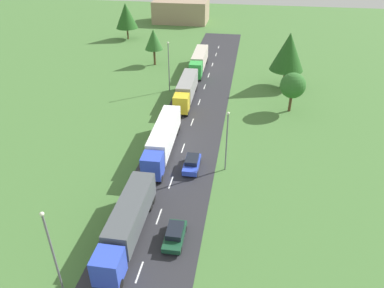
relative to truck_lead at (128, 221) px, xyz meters
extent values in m
cube|color=#2B2B30|center=(2.22, 10.00, -2.07)|extent=(10.00, 140.00, 0.06)
cube|color=white|center=(2.22, -4.06, -2.03)|extent=(0.16, 2.40, 0.01)
cube|color=white|center=(2.22, 3.32, -2.03)|extent=(0.16, 2.40, 0.01)
cube|color=white|center=(2.22, 9.39, -2.03)|extent=(0.16, 2.40, 0.01)
cube|color=white|center=(2.22, 17.37, -2.03)|extent=(0.16, 2.40, 0.01)
cube|color=white|center=(2.22, 25.30, -2.03)|extent=(0.16, 2.40, 0.01)
cube|color=white|center=(2.22, 32.96, -2.03)|extent=(0.16, 2.40, 0.01)
cube|color=white|center=(2.22, 40.00, -2.03)|extent=(0.16, 2.40, 0.01)
cube|color=white|center=(2.22, 46.32, -2.03)|extent=(0.16, 2.40, 0.01)
cube|color=white|center=(2.22, 53.14, -2.03)|extent=(0.16, 2.40, 0.01)
cube|color=white|center=(2.22, 60.59, -2.03)|extent=(0.16, 2.40, 0.01)
cube|color=white|center=(2.22, 66.77, -2.03)|extent=(0.16, 2.40, 0.01)
cube|color=blue|center=(0.03, -5.37, -0.18)|extent=(2.45, 2.44, 2.71)
cube|color=black|center=(0.03, -6.53, 0.30)|extent=(2.10, 0.11, 1.19)
cube|color=#4C5156|center=(-0.01, 1.21, 0.13)|extent=(2.55, 10.04, 2.74)
cube|color=black|center=(-0.01, 1.21, -1.44)|extent=(0.95, 9.53, 0.24)
cylinder|color=black|center=(1.08, -5.97, -1.54)|extent=(0.36, 1.00, 1.00)
cylinder|color=black|center=(-1.02, -5.98, -1.54)|extent=(0.36, 1.00, 1.00)
cylinder|color=black|center=(1.03, 4.22, -1.54)|extent=(0.36, 1.00, 1.00)
cylinder|color=black|center=(-1.07, 4.21, -1.54)|extent=(0.36, 1.00, 1.00)
cylinder|color=black|center=(1.02, 5.42, -1.54)|extent=(0.36, 1.00, 1.00)
cylinder|color=black|center=(-1.08, 5.41, -1.54)|extent=(0.36, 1.00, 1.00)
cube|color=blue|center=(-0.07, 9.80, -0.10)|extent=(2.51, 2.52, 2.88)
cube|color=black|center=(-0.04, 8.64, 0.42)|extent=(2.10, 0.16, 1.27)
cube|color=white|center=(-0.30, 17.28, 0.19)|extent=(2.85, 11.90, 2.86)
cube|color=black|center=(-0.30, 17.28, -1.44)|extent=(1.24, 11.26, 0.24)
cylinder|color=black|center=(0.99, 9.22, -1.54)|extent=(0.38, 1.01, 1.00)
cylinder|color=black|center=(-1.10, 9.16, -1.54)|extent=(0.38, 1.01, 1.00)
cylinder|color=black|center=(0.65, 20.86, -1.54)|extent=(0.38, 1.01, 1.00)
cylinder|color=black|center=(-1.45, 20.80, -1.54)|extent=(0.38, 1.01, 1.00)
cylinder|color=black|center=(0.60, 22.28, -1.54)|extent=(0.38, 1.01, 1.00)
cylinder|color=black|center=(-1.50, 22.22, -1.54)|extent=(0.38, 1.01, 1.00)
cube|color=yellow|center=(0.00, 27.85, -0.13)|extent=(2.50, 2.60, 2.81)
cube|color=black|center=(0.03, 26.64, 0.37)|extent=(2.10, 0.15, 1.24)
cube|color=gray|center=(-0.16, 34.47, 0.23)|extent=(2.74, 10.06, 2.93)
cube|color=black|center=(-0.16, 34.47, -1.44)|extent=(1.13, 9.53, 0.24)
cylinder|color=black|center=(1.07, 27.24, -1.54)|extent=(0.37, 1.01, 1.00)
cylinder|color=black|center=(-1.03, 27.19, -1.54)|extent=(0.37, 1.01, 1.00)
cylinder|color=black|center=(0.82, 37.50, -1.54)|extent=(0.37, 1.01, 1.00)
cylinder|color=black|center=(-1.28, 37.45, -1.54)|extent=(0.37, 1.01, 1.00)
cylinder|color=black|center=(0.79, 38.70, -1.54)|extent=(0.37, 1.01, 1.00)
cylinder|color=black|center=(-1.31, 38.65, -1.54)|extent=(0.37, 1.01, 1.00)
cube|color=green|center=(-0.09, 43.61, -0.08)|extent=(2.51, 2.78, 2.93)
cube|color=black|center=(-0.06, 42.31, 0.45)|extent=(2.10, 0.15, 1.29)
cube|color=beige|center=(-0.27, 50.59, 0.17)|extent=(2.77, 10.59, 2.81)
cube|color=black|center=(-0.27, 50.59, -1.44)|extent=(1.16, 10.02, 0.24)
cylinder|color=black|center=(0.98, 42.96, -1.54)|extent=(0.38, 1.01, 1.00)
cylinder|color=black|center=(-1.12, 42.91, -1.54)|extent=(0.38, 1.01, 1.00)
cylinder|color=black|center=(0.70, 53.77, -1.54)|extent=(0.38, 1.01, 1.00)
cylinder|color=black|center=(-1.40, 53.72, -1.54)|extent=(0.38, 1.01, 1.00)
cylinder|color=black|center=(0.67, 55.03, -1.54)|extent=(0.38, 1.01, 1.00)
cylinder|color=black|center=(-1.43, 54.98, -1.54)|extent=(0.38, 1.01, 1.00)
cube|color=#19472D|center=(4.60, 0.20, -1.44)|extent=(1.91, 4.16, 0.55)
cube|color=black|center=(4.60, 0.41, -0.87)|extent=(1.58, 2.34, 0.60)
cylinder|color=black|center=(5.45, -1.19, -1.72)|extent=(0.23, 0.64, 0.64)
cylinder|color=black|center=(3.81, -1.22, -1.72)|extent=(0.23, 0.64, 0.64)
cylinder|color=black|center=(5.39, 1.62, -1.72)|extent=(0.23, 0.64, 0.64)
cylinder|color=black|center=(3.76, 1.59, -1.72)|extent=(0.23, 0.64, 0.64)
cube|color=blue|center=(4.24, 12.66, -1.38)|extent=(1.91, 4.31, 0.68)
cube|color=black|center=(4.24, 12.88, -0.76)|extent=(1.59, 2.42, 0.55)
cylinder|color=black|center=(5.09, 11.21, -1.72)|extent=(0.23, 0.64, 0.64)
cylinder|color=black|center=(3.43, 11.19, -1.72)|extent=(0.23, 0.64, 0.64)
cylinder|color=black|center=(5.05, 14.13, -1.72)|extent=(0.23, 0.64, 0.64)
cylinder|color=black|center=(3.39, 14.11, -1.72)|extent=(0.23, 0.64, 0.64)
cylinder|color=slate|center=(-3.76, -6.79, 2.12)|extent=(0.18, 0.18, 8.44)
sphere|color=silver|center=(-3.76, -6.79, 6.46)|extent=(0.36, 0.36, 0.36)
cylinder|color=slate|center=(8.45, 13.28, 1.83)|extent=(0.18, 0.18, 7.86)
sphere|color=silver|center=(8.45, 13.28, 5.88)|extent=(0.36, 0.36, 0.36)
cylinder|color=slate|center=(-4.06, 37.27, 2.34)|extent=(0.18, 0.18, 8.88)
sphere|color=silver|center=(-4.06, 37.27, 6.90)|extent=(0.36, 0.36, 0.36)
cylinder|color=#513823|center=(17.22, 42.88, -0.42)|extent=(0.60, 0.60, 3.36)
cone|color=#23561E|center=(17.22, 42.88, 4.70)|extent=(6.26, 6.26, 6.89)
cylinder|color=#513823|center=(-22.95, 70.61, -0.64)|extent=(0.42, 0.42, 2.93)
cone|color=#23561E|center=(-22.95, 70.61, 4.02)|extent=(5.80, 5.80, 6.38)
cylinder|color=#513823|center=(-10.48, 51.21, -0.38)|extent=(0.47, 0.47, 3.44)
cone|color=#2D6628|center=(-10.48, 51.21, 3.49)|extent=(3.90, 3.90, 4.29)
cylinder|color=#513823|center=(17.60, 32.05, -0.61)|extent=(0.47, 0.47, 2.99)
sphere|color=#2D6628|center=(17.60, 32.05, 2.44)|extent=(4.15, 4.15, 4.15)
cube|color=#9E846B|center=(-12.42, 92.79, 1.18)|extent=(16.66, 10.71, 6.57)
camera|label=1|loc=(10.47, -24.96, 24.78)|focal=34.03mm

